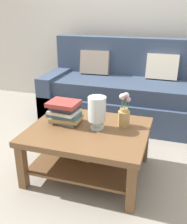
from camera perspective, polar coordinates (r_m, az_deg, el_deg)
The scene contains 7 objects.
ground_plane at distance 2.83m, azimuth 0.02°, elevation -8.67°, with size 10.00×10.00×0.00m, color gray.
back_wall at distance 4.04m, azimuth 7.69°, elevation 20.52°, with size 6.40×0.12×2.70m, color beige.
couch at distance 3.55m, azimuth 7.11°, elevation 4.13°, with size 2.15×0.90×1.06m.
coffee_table at distance 2.35m, azimuth -1.22°, elevation -6.44°, with size 1.03×0.85×0.45m.
book_stack_main at distance 2.37m, azimuth -6.30°, elevation 0.03°, with size 0.31×0.25×0.21m.
glass_hurricane_vase at distance 2.22m, azimuth 0.76°, elevation 0.46°, with size 0.16×0.16×0.29m.
flower_pitcher at distance 2.30m, azimuth 6.68°, elevation -0.08°, with size 0.11×0.11×0.31m.
Camera 1 is at (0.74, -2.32, 1.45)m, focal length 41.89 mm.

